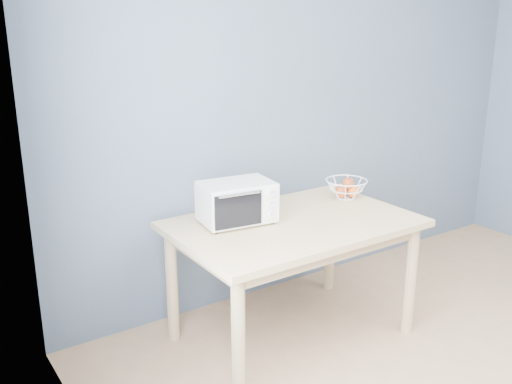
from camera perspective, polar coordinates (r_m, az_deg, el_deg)
dining_table at (r=3.36m, az=3.76°, el=-4.52°), size 1.40×0.90×0.75m
toaster_oven at (r=3.25m, az=-2.19°, el=-1.01°), size 0.44×0.34×0.24m
fruit_basket at (r=3.77m, az=8.99°, el=0.40°), size 0.28×0.28×0.14m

